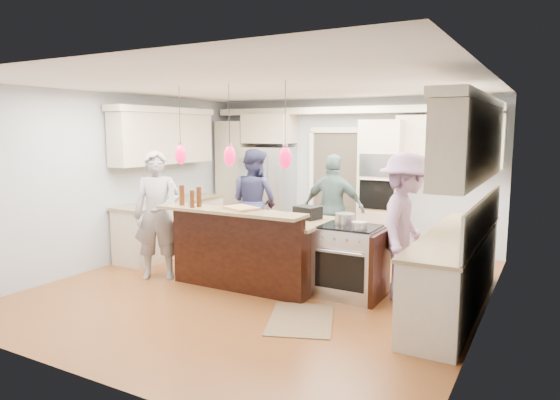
{
  "coord_description": "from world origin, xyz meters",
  "views": [
    {
      "loc": [
        3.39,
        -5.72,
        2.13
      ],
      "look_at": [
        0.0,
        0.35,
        1.15
      ],
      "focal_mm": 32.0,
      "sensor_mm": 36.0,
      "label": 1
    }
  ],
  "objects_px": {
    "refrigerator": "(268,193)",
    "person_bar_end": "(158,215)",
    "island_range": "(351,262)",
    "kitchen_island": "(255,248)",
    "person_far_left": "(254,202)"
  },
  "relations": [
    {
      "from": "refrigerator",
      "to": "person_bar_end",
      "type": "xyz_separation_m",
      "value": [
        -0.01,
        -3.09,
        0.02
      ]
    },
    {
      "from": "refrigerator",
      "to": "island_range",
      "type": "distance_m",
      "value": 3.71
    },
    {
      "from": "kitchen_island",
      "to": "person_far_left",
      "type": "distance_m",
      "value": 1.65
    },
    {
      "from": "kitchen_island",
      "to": "refrigerator",
      "type": "bearing_deg",
      "value": 116.94
    },
    {
      "from": "island_range",
      "to": "person_far_left",
      "type": "xyz_separation_m",
      "value": [
        -2.26,
        1.27,
        0.45
      ]
    },
    {
      "from": "person_bar_end",
      "to": "person_far_left",
      "type": "bearing_deg",
      "value": 44.92
    },
    {
      "from": "kitchen_island",
      "to": "island_range",
      "type": "xyz_separation_m",
      "value": [
        1.41,
        0.08,
        -0.03
      ]
    },
    {
      "from": "refrigerator",
      "to": "person_bar_end",
      "type": "bearing_deg",
      "value": -90.14
    },
    {
      "from": "island_range",
      "to": "person_far_left",
      "type": "distance_m",
      "value": 2.63
    },
    {
      "from": "refrigerator",
      "to": "person_far_left",
      "type": "relative_size",
      "value": 0.99
    },
    {
      "from": "refrigerator",
      "to": "kitchen_island",
      "type": "relative_size",
      "value": 0.86
    },
    {
      "from": "refrigerator",
      "to": "person_far_left",
      "type": "height_order",
      "value": "person_far_left"
    },
    {
      "from": "island_range",
      "to": "person_far_left",
      "type": "height_order",
      "value": "person_far_left"
    },
    {
      "from": "island_range",
      "to": "kitchen_island",
      "type": "bearing_deg",
      "value": -176.93
    },
    {
      "from": "island_range",
      "to": "person_bar_end",
      "type": "xyz_separation_m",
      "value": [
        -2.72,
        -0.6,
        0.46
      ]
    }
  ]
}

